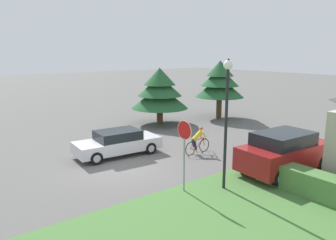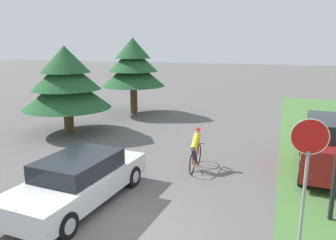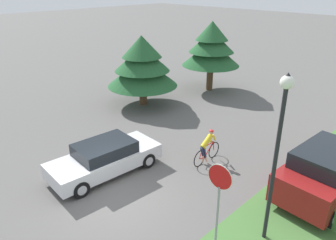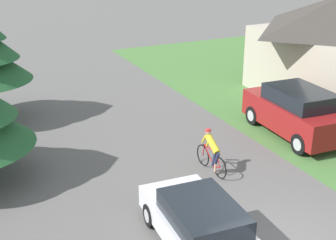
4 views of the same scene
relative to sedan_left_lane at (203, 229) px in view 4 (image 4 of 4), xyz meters
name	(u,v)px [view 4 (image 4 of 4)]	position (x,y,z in m)	size (l,w,h in m)	color
sedan_left_lane	(203,229)	(0.00, 0.00, 0.00)	(2.07, 4.57, 1.33)	silver
cyclist	(212,152)	(2.34, 3.53, 0.03)	(0.44, 1.76, 1.44)	black
parked_suv_right	(296,112)	(6.79, 4.70, 0.28)	(2.25, 4.58, 1.89)	maroon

